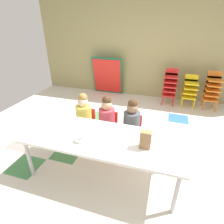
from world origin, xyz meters
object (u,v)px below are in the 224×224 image
(kid_chair_red_stack, at_px, (170,85))
(donut_powdered_on_plate, at_px, (79,140))
(craft_table, at_px, (103,140))
(seated_child_near_camera, at_px, (84,114))
(kid_chair_yellow_stack, at_px, (190,89))
(folded_activity_table, at_px, (107,76))
(paper_plate_near_edge, at_px, (79,141))
(paper_bag_brown, at_px, (146,140))
(seated_child_middle_seat, at_px, (107,117))
(seated_child_far_right, at_px, (132,121))
(kid_chair_orange_stack, at_px, (212,89))

(kid_chair_red_stack, bearing_deg, donut_powdered_on_plate, -109.55)
(craft_table, relative_size, seated_child_near_camera, 2.24)
(kid_chair_yellow_stack, bearing_deg, kid_chair_red_stack, 179.97)
(folded_activity_table, bearing_deg, paper_plate_near_edge, -77.59)
(kid_chair_yellow_stack, distance_m, paper_plate_near_edge, 3.38)
(seated_child_near_camera, relative_size, paper_bag_brown, 4.17)
(paper_plate_near_edge, xyz_separation_m, donut_powdered_on_plate, (0.00, 0.00, 0.02))
(seated_child_middle_seat, relative_size, kid_chair_red_stack, 1.00)
(kid_chair_red_stack, bearing_deg, craft_table, -106.12)
(seated_child_middle_seat, height_order, seated_child_far_right, same)
(seated_child_near_camera, bearing_deg, kid_chair_yellow_stack, 49.54)
(craft_table, distance_m, folded_activity_table, 3.21)
(kid_chair_yellow_stack, xyz_separation_m, folded_activity_table, (-2.27, 0.25, 0.08))
(seated_child_near_camera, bearing_deg, donut_powdered_on_plate, -68.63)
(craft_table, relative_size, paper_plate_near_edge, 11.43)
(kid_chair_yellow_stack, bearing_deg, craft_table, -114.81)
(seated_child_middle_seat, height_order, donut_powdered_on_plate, seated_child_middle_seat)
(craft_table, xyz_separation_m, donut_powdered_on_plate, (-0.25, -0.18, 0.07))
(kid_chair_yellow_stack, height_order, folded_activity_table, folded_activity_table)
(seated_child_far_right, bearing_deg, donut_powdered_on_plate, -122.15)
(kid_chair_red_stack, relative_size, kid_chair_yellow_stack, 1.15)
(kid_chair_red_stack, bearing_deg, kid_chair_orange_stack, 0.00)
(seated_child_middle_seat, distance_m, donut_powdered_on_plate, 0.82)
(craft_table, xyz_separation_m, kid_chair_red_stack, (0.81, 2.82, -0.05))
(donut_powdered_on_plate, bearing_deg, paper_bag_brown, 9.45)
(folded_activity_table, xyz_separation_m, paper_plate_near_edge, (0.71, -3.25, 0.08))
(seated_child_far_right, distance_m, kid_chair_yellow_stack, 2.43)
(seated_child_middle_seat, relative_size, donut_powdered_on_plate, 7.32)
(seated_child_near_camera, relative_size, kid_chair_yellow_stack, 1.15)
(seated_child_middle_seat, bearing_deg, kid_chair_red_stack, 66.14)
(craft_table, height_order, paper_bag_brown, paper_bag_brown)
(seated_child_near_camera, bearing_deg, kid_chair_red_stack, 57.78)
(craft_table, xyz_separation_m, paper_bag_brown, (0.55, -0.05, 0.16))
(craft_table, height_order, seated_child_middle_seat, seated_child_middle_seat)
(kid_chair_yellow_stack, distance_m, paper_bag_brown, 2.97)
(seated_child_far_right, bearing_deg, paper_bag_brown, -66.56)
(kid_chair_yellow_stack, relative_size, folded_activity_table, 0.74)
(seated_child_near_camera, distance_m, kid_chair_red_stack, 2.59)
(craft_table, relative_size, kid_chair_red_stack, 2.24)
(seated_child_middle_seat, relative_size, paper_bag_brown, 4.17)
(kid_chair_red_stack, height_order, donut_powdered_on_plate, kid_chair_red_stack)
(craft_table, relative_size, donut_powdered_on_plate, 16.40)
(kid_chair_orange_stack, distance_m, donut_powdered_on_plate, 3.63)
(seated_child_near_camera, distance_m, paper_plate_near_edge, 0.87)
(seated_child_near_camera, bearing_deg, seated_child_far_right, 0.00)
(kid_chair_orange_stack, xyz_separation_m, paper_plate_near_edge, (-2.04, -3.00, 0.10))
(seated_child_near_camera, distance_m, seated_child_middle_seat, 0.41)
(seated_child_far_right, bearing_deg, seated_child_near_camera, 180.00)
(kid_chair_red_stack, distance_m, paper_plate_near_edge, 3.18)
(kid_chair_yellow_stack, bearing_deg, seated_child_far_right, -115.50)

